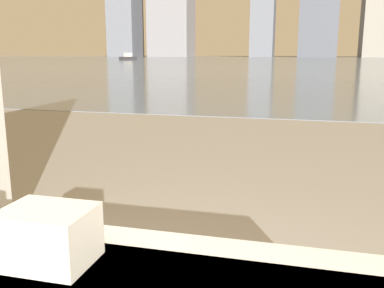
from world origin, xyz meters
name	(u,v)px	position (x,y,z in m)	size (l,w,h in m)	color
towel_stack	(48,236)	(-0.09, 0.85, 0.57)	(0.25, 0.19, 0.16)	silver
harbor_water	(301,61)	(0.00, 62.00, 0.01)	(180.00, 110.00, 0.01)	slate
harbor_boat_2	(128,58)	(-25.71, 61.77, 0.39)	(2.00, 3.02, 1.07)	#2D2D33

